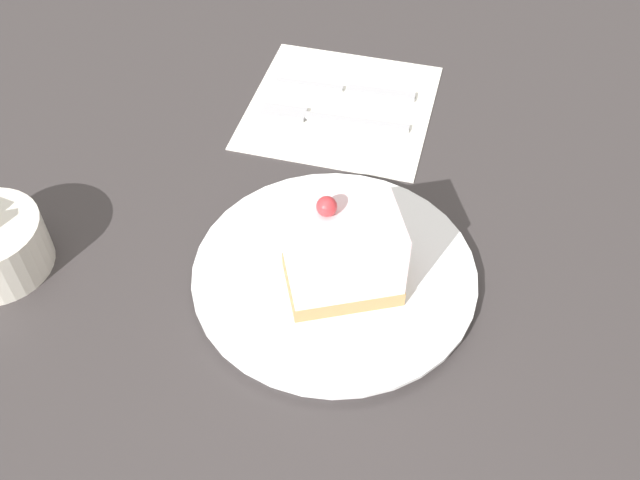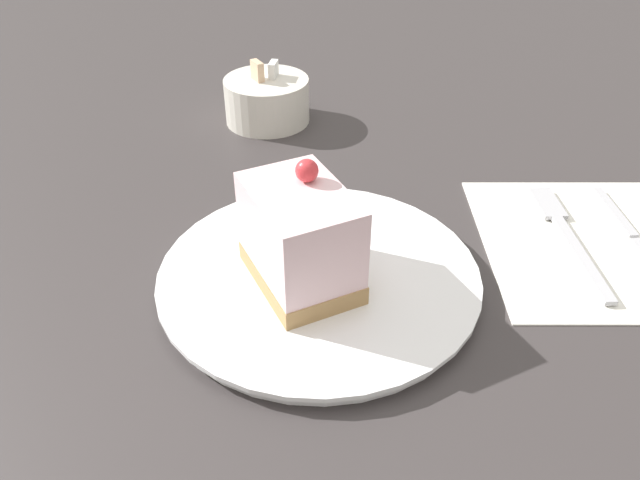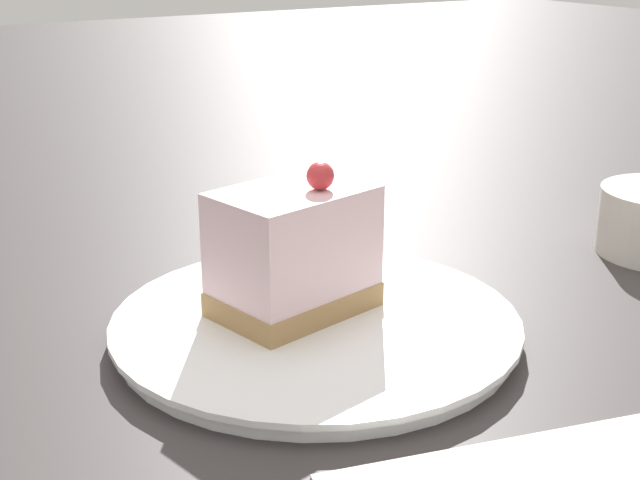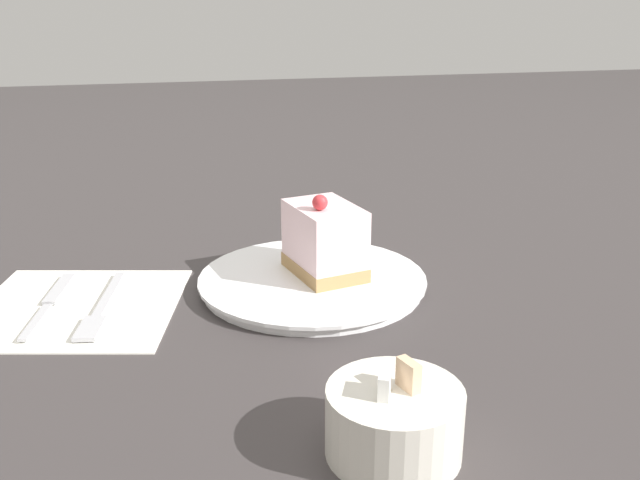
% 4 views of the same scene
% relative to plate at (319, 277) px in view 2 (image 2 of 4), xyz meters
% --- Properties ---
extents(ground_plane, '(4.00, 4.00, 0.00)m').
position_rel_plate_xyz_m(ground_plane, '(-0.00, 0.03, -0.01)').
color(ground_plane, '#383333').
extents(plate, '(0.26, 0.26, 0.01)m').
position_rel_plate_xyz_m(plate, '(0.00, 0.00, 0.00)').
color(plate, white).
rests_on(plate, ground_plane).
extents(cake_slice, '(0.09, 0.11, 0.10)m').
position_rel_plate_xyz_m(cake_slice, '(-0.02, -0.01, 0.05)').
color(cake_slice, '#AD8451').
rests_on(cake_slice, plate).
extents(napkin, '(0.25, 0.25, 0.00)m').
position_rel_plate_xyz_m(napkin, '(0.25, -0.00, -0.01)').
color(napkin, white).
rests_on(napkin, ground_plane).
extents(fork, '(0.05, 0.17, 0.00)m').
position_rel_plate_xyz_m(fork, '(0.23, 0.02, -0.00)').
color(fork, '#B2B2B7').
rests_on(fork, napkin).
extents(sugar_bowl, '(0.10, 0.10, 0.07)m').
position_rel_plate_xyz_m(sugar_bowl, '(0.01, 0.31, 0.02)').
color(sugar_bowl, silver).
rests_on(sugar_bowl, ground_plane).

